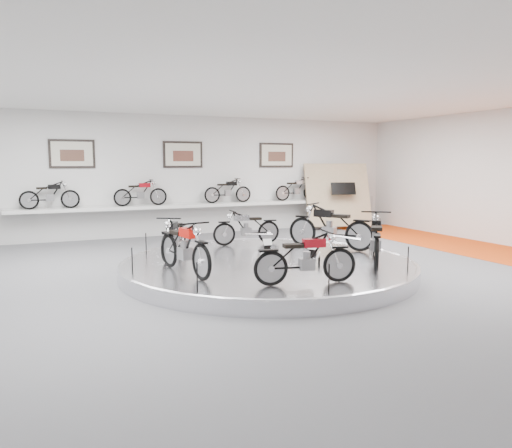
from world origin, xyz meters
name	(u,v)px	position (x,y,z in m)	size (l,w,h in m)	color
floor	(274,277)	(0.00, 0.00, 0.00)	(16.00, 16.00, 0.00)	#525255
ceiling	(275,86)	(0.00, 0.00, 4.00)	(16.00, 16.00, 0.00)	white
wall_back	(183,176)	(0.00, 7.00, 2.00)	(16.00, 16.00, 0.00)	silver
orange_carpet_strip	(500,253)	(6.80, 0.00, 0.01)	(2.40, 12.60, 0.01)	red
dado_band	(184,218)	(0.00, 6.98, 0.55)	(15.68, 0.04, 1.10)	#BCBCBA
display_platform	(268,267)	(0.00, 0.30, 0.15)	(6.40, 6.40, 0.30)	silver
platform_rim	(268,262)	(0.00, 0.30, 0.27)	(6.40, 6.40, 0.10)	#B2B2BA
shelf	(186,206)	(0.00, 6.70, 1.00)	(11.00, 0.55, 0.10)	silver
poster_left	(72,154)	(-3.50, 6.96, 2.70)	(1.35, 0.06, 0.88)	beige
poster_center	(183,155)	(0.00, 6.96, 2.70)	(1.35, 0.06, 0.88)	beige
poster_right	(277,155)	(3.50, 6.96, 2.70)	(1.35, 0.06, 0.88)	beige
display_panel	(338,195)	(5.60, 6.10, 1.25)	(2.40, 0.12, 2.40)	tan
shelf_bike_a	(50,197)	(-4.20, 6.70, 1.42)	(1.22, 0.42, 0.73)	black
shelf_bike_b	(141,194)	(-1.50, 6.70, 1.42)	(1.22, 0.42, 0.73)	maroon
shelf_bike_c	(228,192)	(1.50, 6.70, 1.42)	(1.22, 0.42, 0.73)	black
shelf_bike_d	(297,190)	(4.20, 6.70, 1.42)	(1.22, 0.42, 0.73)	#9E9EA3
bike_a	(330,226)	(2.05, 1.03, 0.86)	(1.92, 0.68, 1.13)	black
bike_b	(247,227)	(0.41, 2.46, 0.75)	(1.55, 0.55, 0.91)	#9E9EA3
bike_c	(174,236)	(-1.76, 1.57, 0.77)	(1.60, 0.57, 0.94)	black
bike_d	(184,247)	(-2.03, -0.22, 0.82)	(1.78, 0.63, 1.04)	#BD1007
bike_e	(306,258)	(-0.32, -1.91, 0.77)	(1.60, 0.56, 0.94)	maroon
bike_f	(376,239)	(1.87, -1.02, 0.85)	(1.86, 0.66, 1.09)	black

